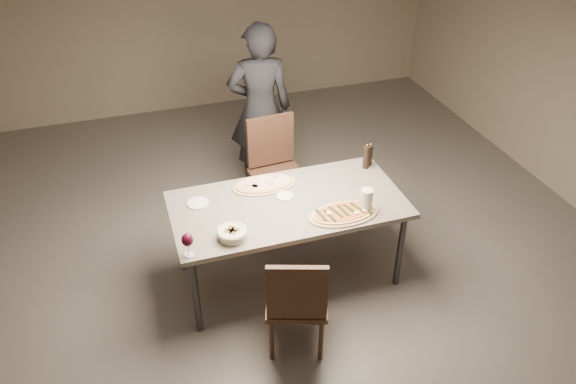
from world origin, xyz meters
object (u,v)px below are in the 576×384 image
object	(u,v)px
bread_basket	(232,233)
carafe	(367,201)
dining_table	(288,209)
pepper_mill_left	(370,155)
chair_near	(297,299)
chair_far	(275,164)
zucchini_pizza	(344,213)
ham_pizza	(264,184)
diner	(260,109)

from	to	relation	value
bread_basket	carafe	world-z (taller)	carafe
bread_basket	dining_table	bearing A→B (deg)	29.78
pepper_mill_left	chair_near	bearing A→B (deg)	-133.08
chair_near	chair_far	bearing A→B (deg)	96.41
chair_near	chair_far	xyz separation A→B (m)	(0.35, 1.65, 0.05)
dining_table	bread_basket	world-z (taller)	bread_basket
zucchini_pizza	chair_near	xyz separation A→B (m)	(-0.53, -0.49, -0.27)
dining_table	pepper_mill_left	xyz separation A→B (m)	(0.83, 0.32, 0.15)
pepper_mill_left	carafe	world-z (taller)	pepper_mill_left
zucchini_pizza	ham_pizza	distance (m)	0.72
zucchini_pizza	pepper_mill_left	size ratio (longest dim) A/B	2.64
bread_basket	diner	xyz separation A→B (m)	(0.69, 1.72, 0.06)
zucchini_pizza	pepper_mill_left	bearing A→B (deg)	46.19
pepper_mill_left	carafe	size ratio (longest dim) A/B	1.09
chair_near	chair_far	size ratio (longest dim) A/B	0.90
carafe	diner	bearing A→B (deg)	101.49
zucchini_pizza	ham_pizza	size ratio (longest dim) A/B	1.05
bread_basket	chair_far	size ratio (longest dim) A/B	0.22
dining_table	zucchini_pizza	bearing A→B (deg)	-39.02
ham_pizza	chair_far	size ratio (longest dim) A/B	0.53
bread_basket	pepper_mill_left	size ratio (longest dim) A/B	1.04
chair_far	dining_table	bearing A→B (deg)	75.30
dining_table	chair_near	size ratio (longest dim) A/B	2.02
ham_pizza	chair_far	bearing A→B (deg)	58.37
ham_pizza	pepper_mill_left	xyz separation A→B (m)	(0.94, 0.04, 0.08)
diner	carafe	bearing A→B (deg)	109.69
zucchini_pizza	chair_far	size ratio (longest dim) A/B	0.55
zucchini_pizza	carafe	distance (m)	0.20
chair_far	pepper_mill_left	bearing A→B (deg)	135.79
chair_far	diner	world-z (taller)	diner
dining_table	zucchini_pizza	distance (m)	0.45
chair_far	chair_near	bearing A→B (deg)	73.76
chair_near	pepper_mill_left	bearing A→B (deg)	65.25
bread_basket	chair_near	world-z (taller)	chair_near
bread_basket	chair_far	distance (m)	1.37
zucchini_pizza	chair_far	world-z (taller)	chair_far
carafe	chair_near	xyz separation A→B (m)	(-0.71, -0.48, -0.35)
diner	chair_far	bearing A→B (deg)	96.46
diner	ham_pizza	bearing A→B (deg)	84.13
dining_table	bread_basket	size ratio (longest dim) A/B	8.32
zucchini_pizza	chair_near	world-z (taller)	chair_near
bread_basket	diner	distance (m)	1.85
zucchini_pizza	chair_far	distance (m)	1.19
ham_pizza	carafe	xyz separation A→B (m)	(0.64, -0.56, 0.08)
diner	bread_basket	bearing A→B (deg)	76.46
bread_basket	diner	bearing A→B (deg)	68.26
chair_far	diner	size ratio (longest dim) A/B	0.58
bread_basket	carafe	bearing A→B (deg)	0.48
dining_table	ham_pizza	distance (m)	0.31
carafe	chair_near	distance (m)	0.93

